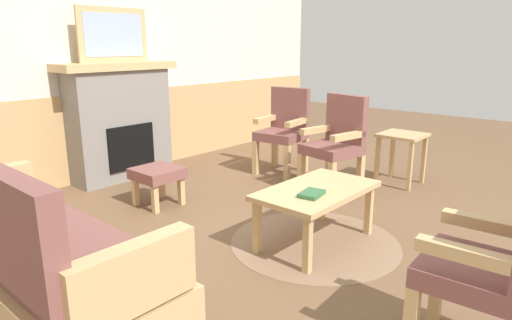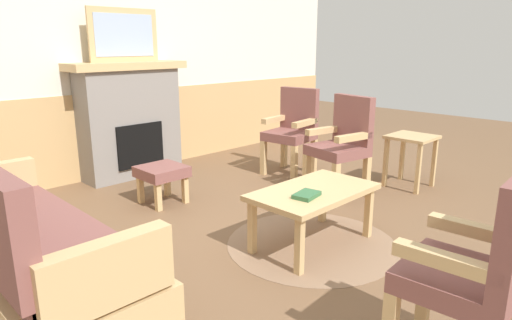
% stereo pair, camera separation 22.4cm
% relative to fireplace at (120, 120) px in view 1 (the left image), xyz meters
% --- Properties ---
extents(ground_plane, '(14.00, 14.00, 0.00)m').
position_rel_fireplace_xyz_m(ground_plane, '(0.00, -2.35, -0.65)').
color(ground_plane, brown).
extents(wall_back, '(7.20, 0.14, 2.70)m').
position_rel_fireplace_xyz_m(wall_back, '(0.00, 0.25, 0.66)').
color(wall_back, silver).
rests_on(wall_back, ground_plane).
extents(fireplace, '(1.30, 0.44, 1.28)m').
position_rel_fireplace_xyz_m(fireplace, '(0.00, 0.00, 0.00)').
color(fireplace, gray).
rests_on(fireplace, ground_plane).
extents(framed_picture, '(0.80, 0.04, 0.56)m').
position_rel_fireplace_xyz_m(framed_picture, '(0.00, 0.00, 0.91)').
color(framed_picture, tan).
rests_on(framed_picture, fireplace).
extents(couch, '(0.70, 1.80, 0.98)m').
position_rel_fireplace_xyz_m(couch, '(-1.80, -2.00, -0.26)').
color(couch, tan).
rests_on(couch, ground_plane).
extents(coffee_table, '(0.96, 0.56, 0.44)m').
position_rel_fireplace_xyz_m(coffee_table, '(-0.00, -2.60, -0.27)').
color(coffee_table, tan).
rests_on(coffee_table, ground_plane).
extents(round_rug, '(1.29, 1.29, 0.01)m').
position_rel_fireplace_xyz_m(round_rug, '(-0.00, -2.60, -0.65)').
color(round_rug, '#896B51').
rests_on(round_rug, ground_plane).
extents(book_on_table, '(0.22, 0.17, 0.03)m').
position_rel_fireplace_xyz_m(book_on_table, '(-0.17, -2.67, -0.20)').
color(book_on_table, '#33663D').
rests_on(book_on_table, coffee_table).
extents(footstool, '(0.40, 0.40, 0.36)m').
position_rel_fireplace_xyz_m(footstool, '(-0.28, -1.03, -0.37)').
color(footstool, tan).
rests_on(footstool, ground_plane).
extents(armchair_near_fireplace, '(0.54, 0.54, 0.98)m').
position_rel_fireplace_xyz_m(armchair_near_fireplace, '(1.39, -1.21, -0.11)').
color(armchair_near_fireplace, tan).
rests_on(armchair_near_fireplace, ground_plane).
extents(armchair_by_window_left, '(0.56, 0.56, 0.98)m').
position_rel_fireplace_xyz_m(armchair_by_window_left, '(1.17, -2.05, -0.11)').
color(armchair_by_window_left, tan).
rests_on(armchair_by_window_left, ground_plane).
extents(armchair_front_left, '(0.51, 0.51, 0.98)m').
position_rel_fireplace_xyz_m(armchair_front_left, '(-0.58, -3.95, -0.11)').
color(armchair_front_left, tan).
rests_on(armchair_front_left, ground_plane).
extents(side_table, '(0.44, 0.44, 0.55)m').
position_rel_fireplace_xyz_m(side_table, '(1.85, -2.44, -0.22)').
color(side_table, tan).
rests_on(side_table, ground_plane).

